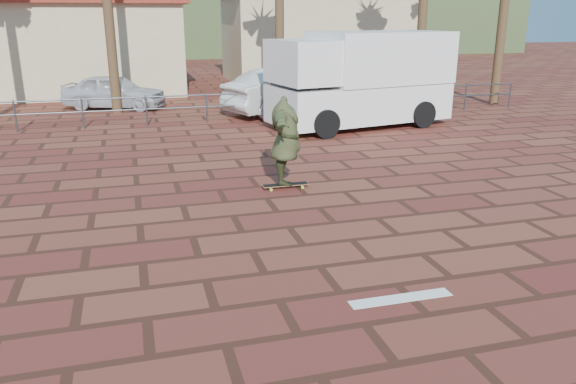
{
  "coord_description": "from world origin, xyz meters",
  "views": [
    {
      "loc": [
        -2.48,
        -7.1,
        3.52
      ],
      "look_at": [
        -0.15,
        1.19,
        0.8
      ],
      "focal_mm": 35.0,
      "sensor_mm": 36.0,
      "label": 1
    }
  ],
  "objects_px": {
    "longboard": "(286,185)",
    "skateboarder": "(286,141)",
    "campervan": "(361,78)",
    "car_silver": "(114,92)",
    "car_white": "(290,91)"
  },
  "relations": [
    {
      "from": "skateboarder",
      "to": "longboard",
      "type": "bearing_deg",
      "value": -165.73
    },
    {
      "from": "longboard",
      "to": "car_silver",
      "type": "relative_size",
      "value": 0.25
    },
    {
      "from": "campervan",
      "to": "car_silver",
      "type": "height_order",
      "value": "campervan"
    },
    {
      "from": "longboard",
      "to": "car_silver",
      "type": "xyz_separation_m",
      "value": [
        -3.62,
        12.12,
        0.59
      ]
    },
    {
      "from": "longboard",
      "to": "skateboarder",
      "type": "xyz_separation_m",
      "value": [
        0.0,
        0.0,
        0.95
      ]
    },
    {
      "from": "skateboarder",
      "to": "car_silver",
      "type": "xyz_separation_m",
      "value": [
        -3.62,
        12.12,
        -0.36
      ]
    },
    {
      "from": "longboard",
      "to": "campervan",
      "type": "distance_m",
      "value": 7.63
    },
    {
      "from": "skateboarder",
      "to": "campervan",
      "type": "relative_size",
      "value": 0.37
    },
    {
      "from": "car_white",
      "to": "car_silver",
      "type": "bearing_deg",
      "value": 43.71
    },
    {
      "from": "campervan",
      "to": "car_silver",
      "type": "xyz_separation_m",
      "value": [
        -7.87,
        5.97,
        -0.92
      ]
    },
    {
      "from": "car_silver",
      "to": "longboard",
      "type": "bearing_deg",
      "value": -141.33
    },
    {
      "from": "longboard",
      "to": "skateboarder",
      "type": "height_order",
      "value": "skateboarder"
    },
    {
      "from": "campervan",
      "to": "skateboarder",
      "type": "bearing_deg",
      "value": -135.81
    },
    {
      "from": "car_silver",
      "to": "campervan",
      "type": "bearing_deg",
      "value": -105.15
    },
    {
      "from": "longboard",
      "to": "car_silver",
      "type": "bearing_deg",
      "value": 106.83
    }
  ]
}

